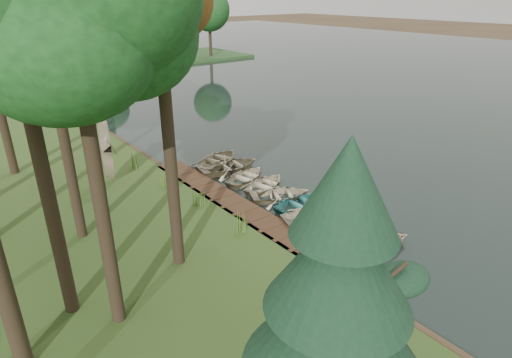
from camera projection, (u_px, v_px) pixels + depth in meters
ground at (270, 207)px, 22.13m from camera, size 300.00×300.00×0.00m
water at (350, 80)px, 53.55m from camera, size 130.00×200.00×0.05m
boardwalk at (246, 213)px, 21.16m from camera, size 1.60×16.00×0.30m
peninsula at (91, 66)px, 62.39m from camera, size 50.00×14.00×0.45m
far_trees at (59, 22)px, 57.99m from camera, size 45.60×5.60×8.80m
bridge at (11, 4)px, 112.18m from camera, size 95.90×4.00×8.60m
rowboat_0 at (372, 241)px, 18.32m from camera, size 4.24×3.69×0.74m
rowboat_1 at (341, 220)px, 19.90m from camera, size 4.50×3.97×0.77m
rowboat_2 at (320, 214)px, 20.47m from camera, size 4.44×3.76×0.78m
rowboat_3 at (300, 201)px, 21.88m from camera, size 3.08×2.26×0.62m
rowboat_4 at (281, 193)px, 22.69m from camera, size 3.87×3.39×0.67m
rowboat_5 at (266, 183)px, 23.97m from camera, size 3.56×2.97×0.63m
rowboat_6 at (246, 175)px, 24.96m from camera, size 3.58×3.02×0.63m
rowboat_7 at (229, 165)px, 26.25m from camera, size 4.17×3.24×0.79m
rowboat_8 at (219, 159)px, 27.25m from camera, size 4.47×3.92×0.77m
stored_rowboat at (112, 176)px, 24.14m from camera, size 4.10×3.32×0.75m
tree_0 at (69, 14)px, 10.34m from camera, size 5.19×5.19×11.70m
tree_4 at (41, 17)px, 15.29m from camera, size 4.63×4.63×11.13m
pine_tree at (338, 287)px, 8.17m from camera, size 3.80×3.80×7.80m
reeds_0 at (239, 222)px, 18.96m from camera, size 0.60×0.60×1.06m
reeds_1 at (198, 197)px, 21.45m from camera, size 0.60×0.60×0.87m
reeds_2 at (166, 179)px, 23.45m from camera, size 0.60×0.60×1.00m
reeds_3 at (135, 161)px, 25.96m from camera, size 0.60×0.60×0.92m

